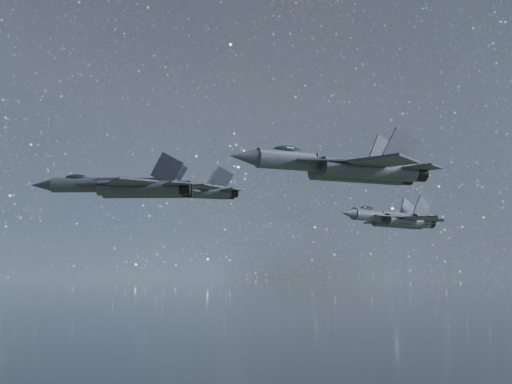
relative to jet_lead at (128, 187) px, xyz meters
name	(u,v)px	position (x,y,z in m)	size (l,w,h in m)	color
jet_lead	(128,187)	(0.00, 0.00, 0.00)	(17.31, 11.38, 4.44)	#2C2F38
jet_left	(190,190)	(12.02, 19.28, 2.98)	(17.58, 12.36, 4.44)	#2C2F38
jet_right	(348,167)	(17.46, -14.82, 0.73)	(19.65, 13.99, 5.01)	#2C2F38
jet_slot	(395,219)	(34.79, 2.92, -1.82)	(17.12, 11.59, 4.31)	#2C2F38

